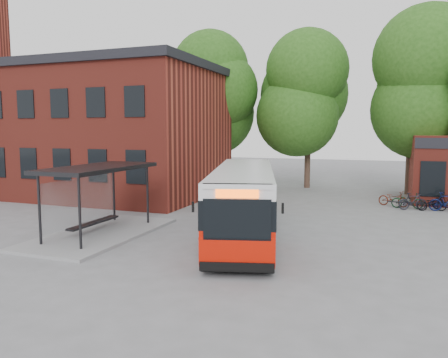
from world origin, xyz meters
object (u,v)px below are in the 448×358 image
(bicycle_3, at_px, (446,202))
(bicycle_5, at_px, (447,201))
(bus_shelter, at_px, (99,201))
(bicycle_2, at_px, (407,201))
(bicycle_0, at_px, (393,198))
(city_bus, at_px, (244,202))
(bicycle_4, at_px, (432,204))
(bicycle_1, at_px, (413,201))

(bicycle_3, xyz_separation_m, bicycle_5, (0.13, 0.78, -0.03))
(bus_shelter, height_order, bicycle_2, bus_shelter)
(bus_shelter, height_order, bicycle_3, bus_shelter)
(bicycle_0, height_order, bicycle_2, bicycle_0)
(bicycle_3, bearing_deg, city_bus, 136.21)
(city_bus, height_order, bicycle_2, city_bus)
(bicycle_3, xyz_separation_m, bicycle_4, (-0.68, -0.03, -0.11))
(bicycle_0, bearing_deg, city_bus, 170.73)
(city_bus, relative_size, bicycle_3, 6.42)
(bicycle_4, relative_size, bicycle_5, 0.95)
(bus_shelter, xyz_separation_m, bicycle_0, (11.48, 11.58, -1.00))
(bus_shelter, xyz_separation_m, bicycle_3, (14.11, 10.75, -0.94))
(city_bus, height_order, bicycle_4, city_bus)
(city_bus, bearing_deg, bicycle_2, 37.88)
(bicycle_0, height_order, bicycle_3, bicycle_3)
(bicycle_1, distance_m, bicycle_5, 1.95)
(bicycle_2, relative_size, bicycle_5, 1.02)
(bicycle_0, relative_size, bicycle_3, 0.99)
(bicycle_4, height_order, bicycle_5, bicycle_5)
(bicycle_1, relative_size, bicycle_2, 0.94)
(bicycle_2, xyz_separation_m, bicycle_4, (1.21, -0.39, -0.03))
(bicycle_3, height_order, bicycle_5, bicycle_3)
(city_bus, xyz_separation_m, bicycle_0, (5.93, 9.44, -0.95))
(bicycle_0, xyz_separation_m, bicycle_3, (2.62, -0.83, 0.07))
(bus_shelter, height_order, bicycle_5, bus_shelter)
(bicycle_1, bearing_deg, bus_shelter, 108.69)
(bicycle_0, distance_m, bicycle_3, 2.75)
(city_bus, bearing_deg, bicycle_4, 31.93)
(city_bus, relative_size, bicycle_1, 7.04)
(bus_shelter, height_order, bicycle_4, bus_shelter)
(bicycle_1, relative_size, bicycle_4, 1.01)
(bicycle_1, distance_m, bicycle_4, 0.96)
(bicycle_0, relative_size, bicycle_4, 1.10)
(bicycle_4, bearing_deg, city_bus, 120.08)
(bicycle_0, xyz_separation_m, bicycle_2, (0.73, -0.46, -0.01))
(bus_shelter, bearing_deg, bicycle_0, 45.23)
(bicycle_0, height_order, bicycle_4, bicycle_0)
(bicycle_2, bearing_deg, bicycle_5, -78.27)
(bicycle_4, bearing_deg, bicycle_5, -62.70)
(bus_shelter, bearing_deg, bicycle_1, 40.69)
(bicycle_3, relative_size, bicycle_4, 1.11)
(bicycle_4, bearing_deg, bicycle_3, -105.11)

